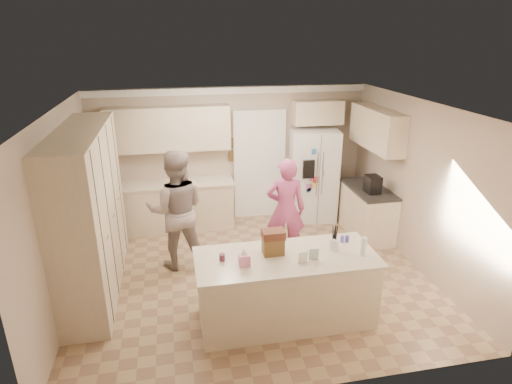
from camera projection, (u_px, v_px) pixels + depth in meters
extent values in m
cube|color=#9D825D|center=(254.00, 276.00, 6.62)|extent=(5.20, 4.60, 0.02)
cube|color=white|center=(254.00, 106.00, 5.69)|extent=(5.20, 4.60, 0.02)
cube|color=#BAA590|center=(231.00, 155.00, 8.28)|extent=(5.20, 0.02, 2.60)
cube|color=#BAA590|center=(300.00, 285.00, 4.04)|extent=(5.20, 0.02, 2.60)
cube|color=#BAA590|center=(61.00, 212.00, 5.68)|extent=(0.02, 4.60, 2.60)
cube|color=#BAA590|center=(419.00, 186.00, 6.63)|extent=(0.02, 4.60, 2.60)
cube|color=white|center=(230.00, 91.00, 7.79)|extent=(5.20, 0.08, 0.12)
cube|color=beige|center=(90.00, 213.00, 5.96)|extent=(0.60, 2.60, 2.35)
cube|color=beige|center=(174.00, 206.00, 8.09)|extent=(2.20, 0.60, 0.88)
cube|color=beige|center=(173.00, 184.00, 7.91)|extent=(2.24, 0.63, 0.04)
cube|color=beige|center=(169.00, 129.00, 7.68)|extent=(2.20, 0.35, 0.80)
cube|color=black|center=(259.00, 166.00, 8.44)|extent=(0.90, 0.06, 2.10)
cube|color=white|center=(260.00, 167.00, 8.40)|extent=(1.02, 0.03, 2.22)
cube|color=brown|center=(232.00, 143.00, 8.15)|extent=(0.15, 0.02, 0.20)
cube|color=brown|center=(233.00, 156.00, 8.25)|extent=(0.15, 0.02, 0.20)
cube|color=white|center=(313.00, 175.00, 8.37)|extent=(1.00, 0.84, 1.80)
cube|color=gray|center=(319.00, 181.00, 8.05)|extent=(0.02, 0.02, 1.78)
cube|color=black|center=(309.00, 169.00, 7.91)|extent=(0.22, 0.03, 0.35)
cylinder|color=silver|center=(317.00, 174.00, 7.97)|extent=(0.02, 0.02, 0.85)
cylinder|color=silver|center=(322.00, 174.00, 7.99)|extent=(0.02, 0.02, 0.85)
cube|color=beige|center=(318.00, 112.00, 8.12)|extent=(0.95, 0.35, 0.45)
cube|color=beige|center=(367.00, 213.00, 7.80)|extent=(0.60, 1.20, 0.88)
cube|color=#2D2B28|center=(369.00, 189.00, 7.63)|extent=(0.63, 1.24, 0.04)
cube|color=beige|center=(377.00, 129.00, 7.47)|extent=(0.35, 1.50, 0.70)
cube|color=black|center=(373.00, 184.00, 7.38)|extent=(0.22, 0.28, 0.30)
cube|color=beige|center=(286.00, 289.00, 5.49)|extent=(2.20, 0.90, 0.88)
cube|color=beige|center=(287.00, 258.00, 5.33)|extent=(2.28, 0.96, 0.05)
cylinder|color=white|center=(335.00, 244.00, 5.45)|extent=(0.13, 0.13, 0.15)
cube|color=pink|center=(244.00, 260.00, 5.10)|extent=(0.13, 0.13, 0.14)
cone|color=white|center=(244.00, 251.00, 5.06)|extent=(0.08, 0.08, 0.08)
cube|color=brown|center=(273.00, 246.00, 5.34)|extent=(0.26, 0.18, 0.22)
cube|color=#592D1E|center=(273.00, 234.00, 5.29)|extent=(0.28, 0.20, 0.10)
cylinder|color=#59263F|center=(222.00, 257.00, 5.20)|extent=(0.07, 0.07, 0.09)
cube|color=white|center=(303.00, 257.00, 5.13)|extent=(0.12, 0.06, 0.16)
cube|color=silver|center=(314.00, 254.00, 5.21)|extent=(0.12, 0.05, 0.16)
cylinder|color=silver|center=(364.00, 246.00, 5.31)|extent=(0.07, 0.07, 0.24)
cylinder|color=#4647AD|center=(342.00, 239.00, 5.65)|extent=(0.05, 0.05, 0.09)
cylinder|color=#4647AD|center=(347.00, 239.00, 5.66)|extent=(0.05, 0.05, 0.09)
imported|color=gray|center=(177.00, 210.00, 6.60)|extent=(0.98, 0.78, 1.91)
imported|color=#B74767|center=(286.00, 209.00, 6.88)|extent=(0.70, 0.53, 1.71)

